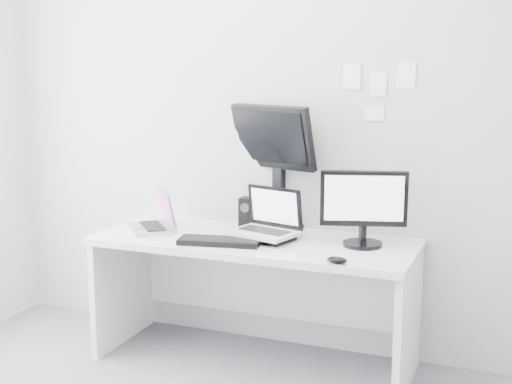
# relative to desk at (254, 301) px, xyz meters

# --- Properties ---
(back_wall) EXTENTS (3.60, 0.00, 3.60)m
(back_wall) POSITION_rel_desk_xyz_m (0.00, 0.35, 0.99)
(back_wall) COLOR #B6B9BB
(back_wall) RESTS_ON ground
(desk) EXTENTS (1.80, 0.70, 0.73)m
(desk) POSITION_rel_desk_xyz_m (0.00, 0.00, 0.00)
(desk) COLOR silver
(desk) RESTS_ON ground
(macbook) EXTENTS (0.41, 0.42, 0.25)m
(macbook) POSITION_rel_desk_xyz_m (-0.64, -0.03, 0.49)
(macbook) COLOR #ADADB2
(macbook) RESTS_ON desk
(speaker) EXTENTS (0.09, 0.09, 0.18)m
(speaker) POSITION_rel_desk_xyz_m (-0.14, 0.26, 0.45)
(speaker) COLOR black
(speaker) RESTS_ON desk
(dell_laptop) EXTENTS (0.41, 0.36, 0.29)m
(dell_laptop) POSITION_rel_desk_xyz_m (0.06, -0.00, 0.51)
(dell_laptop) COLOR silver
(dell_laptop) RESTS_ON desk
(rear_monitor) EXTENTS (0.59, 0.37, 0.75)m
(rear_monitor) POSITION_rel_desk_xyz_m (0.01, 0.31, 0.74)
(rear_monitor) COLOR black
(rear_monitor) RESTS_ON desk
(samsung_monitor) EXTENTS (0.50, 0.34, 0.42)m
(samsung_monitor) POSITION_rel_desk_xyz_m (0.60, 0.07, 0.58)
(samsung_monitor) COLOR black
(samsung_monitor) RESTS_ON desk
(keyboard) EXTENTS (0.46, 0.23, 0.03)m
(keyboard) POSITION_rel_desk_xyz_m (-0.13, -0.18, 0.38)
(keyboard) COLOR black
(keyboard) RESTS_ON desk
(mouse) EXTENTS (0.11, 0.07, 0.03)m
(mouse) POSITION_rel_desk_xyz_m (0.56, -0.31, 0.38)
(mouse) COLOR black
(mouse) RESTS_ON desk
(wall_note_0) EXTENTS (0.10, 0.00, 0.14)m
(wall_note_0) POSITION_rel_desk_xyz_m (0.45, 0.34, 1.26)
(wall_note_0) COLOR white
(wall_note_0) RESTS_ON back_wall
(wall_note_1) EXTENTS (0.09, 0.00, 0.13)m
(wall_note_1) POSITION_rel_desk_xyz_m (0.60, 0.34, 1.22)
(wall_note_1) COLOR white
(wall_note_1) RESTS_ON back_wall
(wall_note_2) EXTENTS (0.10, 0.00, 0.14)m
(wall_note_2) POSITION_rel_desk_xyz_m (0.75, 0.34, 1.26)
(wall_note_2) COLOR white
(wall_note_2) RESTS_ON back_wall
(wall_note_3) EXTENTS (0.11, 0.00, 0.08)m
(wall_note_3) POSITION_rel_desk_xyz_m (0.58, 0.34, 1.05)
(wall_note_3) COLOR white
(wall_note_3) RESTS_ON back_wall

